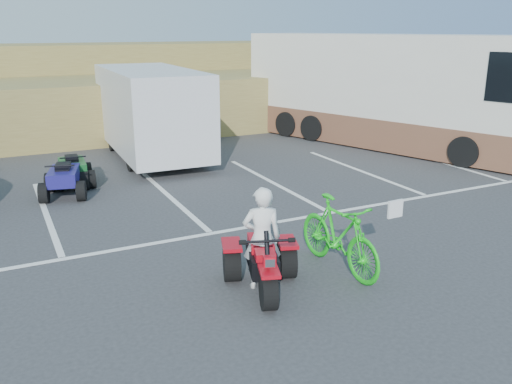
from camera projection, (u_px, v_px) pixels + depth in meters
name	position (u px, v px, depth m)	size (l,w,h in m)	color
ground	(270.00, 285.00, 8.24)	(100.00, 100.00, 0.00)	#323234
parking_stripes	(220.00, 203.00, 12.09)	(28.00, 5.16, 0.01)	white
grass_embankment	(86.00, 90.00, 21.10)	(40.00, 8.50, 3.10)	olive
red_trike_atv	(263.00, 291.00, 8.06)	(1.14, 1.52, 0.99)	#AF0A16
rider	(262.00, 238.00, 7.97)	(0.57, 0.38, 1.57)	white
green_dirt_bike	(339.00, 235.00, 8.61)	(0.56, 1.98, 1.19)	#14BF19
cargo_trailer	(151.00, 110.00, 15.96)	(2.40, 5.65, 2.60)	silver
rv_motorhome	(383.00, 98.00, 17.83)	(5.65, 9.98, 3.50)	silver
quad_atv_blue	(66.00, 196.00, 12.58)	(0.99, 1.33, 0.87)	navy
quad_atv_green	(74.00, 185.00, 13.47)	(0.95, 1.28, 0.83)	#125020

